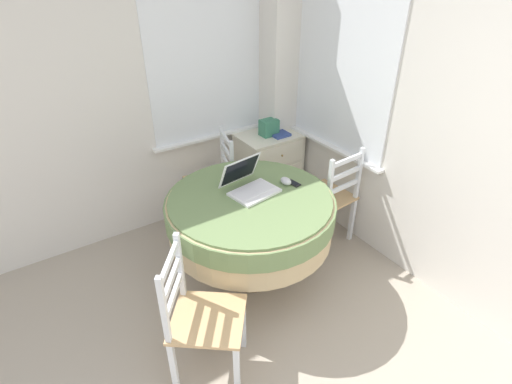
{
  "coord_description": "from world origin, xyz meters",
  "views": [
    {
      "loc": [
        -0.44,
        -0.39,
        2.3
      ],
      "look_at": [
        1.01,
        1.81,
        0.69
      ],
      "focal_mm": 28.0,
      "sensor_mm": 36.0,
      "label": 1
    }
  ],
  "objects_px": {
    "cell_phone": "(294,183)",
    "book_on_cabinet": "(278,133)",
    "computer_mouse": "(286,181)",
    "corner_cabinet": "(268,168)",
    "dining_chair_near_back_window": "(213,183)",
    "laptop": "(249,184)",
    "storage_box": "(269,127)",
    "dining_chair_camera_near": "(200,317)",
    "dining_chair_near_right_window": "(329,197)",
    "round_dining_table": "(250,214)"
  },
  "relations": [
    {
      "from": "cell_phone",
      "to": "book_on_cabinet",
      "type": "relative_size",
      "value": 0.54
    },
    {
      "from": "dining_chair_near_back_window",
      "to": "storage_box",
      "type": "bearing_deg",
      "value": 4.09
    },
    {
      "from": "cell_phone",
      "to": "corner_cabinet",
      "type": "height_order",
      "value": "cell_phone"
    },
    {
      "from": "round_dining_table",
      "to": "book_on_cabinet",
      "type": "distance_m",
      "value": 1.22
    },
    {
      "from": "round_dining_table",
      "to": "dining_chair_near_back_window",
      "type": "distance_m",
      "value": 0.86
    },
    {
      "from": "computer_mouse",
      "to": "corner_cabinet",
      "type": "relative_size",
      "value": 0.14
    },
    {
      "from": "laptop",
      "to": "dining_chair_near_right_window",
      "type": "height_order",
      "value": "laptop"
    },
    {
      "from": "dining_chair_near_back_window",
      "to": "corner_cabinet",
      "type": "xyz_separation_m",
      "value": [
        0.67,
        0.07,
        -0.07
      ]
    },
    {
      "from": "computer_mouse",
      "to": "corner_cabinet",
      "type": "height_order",
      "value": "computer_mouse"
    },
    {
      "from": "storage_box",
      "to": "round_dining_table",
      "type": "bearing_deg",
      "value": -131.56
    },
    {
      "from": "cell_phone",
      "to": "storage_box",
      "type": "xyz_separation_m",
      "value": [
        0.4,
        0.9,
        0.06
      ]
    },
    {
      "from": "laptop",
      "to": "dining_chair_near_back_window",
      "type": "xyz_separation_m",
      "value": [
        0.08,
        0.75,
        -0.37
      ]
    },
    {
      "from": "round_dining_table",
      "to": "cell_phone",
      "type": "relative_size",
      "value": 10.47
    },
    {
      "from": "storage_box",
      "to": "book_on_cabinet",
      "type": "bearing_deg",
      "value": -23.11
    },
    {
      "from": "laptop",
      "to": "cell_phone",
      "type": "bearing_deg",
      "value": -17.29
    },
    {
      "from": "dining_chair_camera_near",
      "to": "corner_cabinet",
      "type": "bearing_deg",
      "value": 43.89
    },
    {
      "from": "cell_phone",
      "to": "dining_chair_near_right_window",
      "type": "height_order",
      "value": "dining_chair_near_right_window"
    },
    {
      "from": "storage_box",
      "to": "cell_phone",
      "type": "bearing_deg",
      "value": -114.06
    },
    {
      "from": "book_on_cabinet",
      "to": "dining_chair_near_right_window",
      "type": "bearing_deg",
      "value": -91.05
    },
    {
      "from": "cell_phone",
      "to": "book_on_cabinet",
      "type": "distance_m",
      "value": 1.0
    },
    {
      "from": "corner_cabinet",
      "to": "book_on_cabinet",
      "type": "xyz_separation_m",
      "value": [
        0.07,
        -0.06,
        0.39
      ]
    },
    {
      "from": "corner_cabinet",
      "to": "book_on_cabinet",
      "type": "distance_m",
      "value": 0.4
    },
    {
      "from": "laptop",
      "to": "book_on_cabinet",
      "type": "distance_m",
      "value": 1.12
    },
    {
      "from": "cell_phone",
      "to": "storage_box",
      "type": "distance_m",
      "value": 0.99
    },
    {
      "from": "dining_chair_near_back_window",
      "to": "dining_chair_near_right_window",
      "type": "height_order",
      "value": "same"
    },
    {
      "from": "dining_chair_near_back_window",
      "to": "laptop",
      "type": "bearing_deg",
      "value": -96.28
    },
    {
      "from": "dining_chair_near_right_window",
      "to": "book_on_cabinet",
      "type": "xyz_separation_m",
      "value": [
        0.01,
        0.8,
        0.32
      ]
    },
    {
      "from": "laptop",
      "to": "dining_chair_camera_near",
      "type": "xyz_separation_m",
      "value": [
        -0.73,
        -0.61,
        -0.37
      ]
    },
    {
      "from": "dining_chair_near_back_window",
      "to": "computer_mouse",
      "type": "bearing_deg",
      "value": -76.54
    },
    {
      "from": "cell_phone",
      "to": "storage_box",
      "type": "bearing_deg",
      "value": 65.94
    },
    {
      "from": "storage_box",
      "to": "dining_chair_camera_near",
      "type": "bearing_deg",
      "value": -136.26
    },
    {
      "from": "dining_chair_near_back_window",
      "to": "corner_cabinet",
      "type": "bearing_deg",
      "value": 5.71
    },
    {
      "from": "cell_phone",
      "to": "corner_cabinet",
      "type": "xyz_separation_m",
      "value": [
        0.42,
        0.92,
        -0.4
      ]
    },
    {
      "from": "round_dining_table",
      "to": "cell_phone",
      "type": "xyz_separation_m",
      "value": [
        0.38,
        -0.02,
        0.15
      ]
    },
    {
      "from": "laptop",
      "to": "round_dining_table",
      "type": "bearing_deg",
      "value": -119.08
    },
    {
      "from": "book_on_cabinet",
      "to": "round_dining_table",
      "type": "bearing_deg",
      "value": -135.6
    },
    {
      "from": "dining_chair_near_back_window",
      "to": "book_on_cabinet",
      "type": "xyz_separation_m",
      "value": [
        0.74,
        0.01,
        0.32
      ]
    },
    {
      "from": "computer_mouse",
      "to": "dining_chair_near_right_window",
      "type": "height_order",
      "value": "dining_chair_near_right_window"
    },
    {
      "from": "laptop",
      "to": "dining_chair_near_right_window",
      "type": "xyz_separation_m",
      "value": [
        0.81,
        -0.03,
        -0.37
      ]
    },
    {
      "from": "cell_phone",
      "to": "storage_box",
      "type": "relative_size",
      "value": 0.71
    },
    {
      "from": "dining_chair_near_back_window",
      "to": "dining_chair_camera_near",
      "type": "distance_m",
      "value": 1.59
    },
    {
      "from": "laptop",
      "to": "dining_chair_near_back_window",
      "type": "distance_m",
      "value": 0.84
    },
    {
      "from": "dining_chair_near_right_window",
      "to": "round_dining_table",
      "type": "bearing_deg",
      "value": -176.58
    },
    {
      "from": "dining_chair_near_right_window",
      "to": "book_on_cabinet",
      "type": "distance_m",
      "value": 0.86
    },
    {
      "from": "corner_cabinet",
      "to": "computer_mouse",
      "type": "bearing_deg",
      "value": -117.63
    },
    {
      "from": "cell_phone",
      "to": "dining_chair_camera_near",
      "type": "height_order",
      "value": "dining_chair_camera_near"
    },
    {
      "from": "computer_mouse",
      "to": "cell_phone",
      "type": "bearing_deg",
      "value": -28.38
    },
    {
      "from": "dining_chair_near_right_window",
      "to": "corner_cabinet",
      "type": "height_order",
      "value": "dining_chair_near_right_window"
    },
    {
      "from": "laptop",
      "to": "book_on_cabinet",
      "type": "bearing_deg",
      "value": 42.99
    },
    {
      "from": "corner_cabinet",
      "to": "round_dining_table",
      "type": "bearing_deg",
      "value": -131.39
    }
  ]
}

